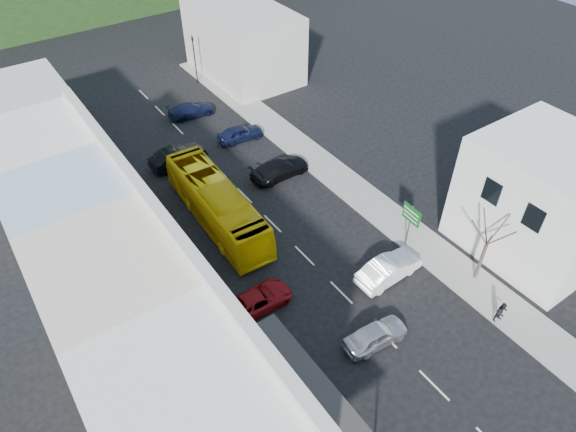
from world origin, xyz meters
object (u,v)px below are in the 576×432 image
object	(u,v)px
pedestrian_right	(502,311)
direction_sign	(409,227)
car_red	(258,299)
bus	(217,205)
traffic_signal	(195,60)
car_silver	(376,335)
car_white	(389,270)
pedestrian_left	(242,324)
street_tree	(487,244)

from	to	relation	value
pedestrian_right	direction_sign	distance (m)	8.02
car_red	direction_sign	xyz separation A→B (m)	(11.37, -1.35, 1.11)
bus	traffic_signal	distance (m)	22.57
traffic_signal	pedestrian_right	bearing A→B (deg)	85.26
car_silver	car_white	xyz separation A→B (m)	(4.13, 3.30, 0.00)
bus	car_white	distance (m)	12.98
car_silver	car_white	bearing A→B (deg)	-46.78
car_silver	pedestrian_left	world-z (taller)	pedestrian_left
pedestrian_right	street_tree	size ratio (longest dim) A/B	0.27
car_red	pedestrian_right	world-z (taller)	pedestrian_right
car_red	traffic_signal	distance (m)	31.09
street_tree	traffic_signal	xyz separation A→B (m)	(-2.20, 35.29, -0.58)
car_red	pedestrian_left	size ratio (longest dim) A/B	2.71
direction_sign	traffic_signal	size ratio (longest dim) A/B	0.71
pedestrian_right	direction_sign	size ratio (longest dim) A/B	0.47
pedestrian_left	car_white	bearing A→B (deg)	-121.96
car_white	direction_sign	distance (m)	3.58
car_white	direction_sign	world-z (taller)	direction_sign
car_red	car_silver	bearing A→B (deg)	-145.53
street_tree	car_white	bearing A→B (deg)	144.19
bus	pedestrian_right	distance (m)	20.12
street_tree	car_silver	bearing A→B (deg)	179.58
car_white	bus	bearing A→B (deg)	27.62
car_red	traffic_signal	size ratio (longest dim) A/B	0.90
car_white	pedestrian_right	world-z (taller)	pedestrian_right
traffic_signal	street_tree	bearing A→B (deg)	87.95
pedestrian_right	car_white	bearing A→B (deg)	128.86
pedestrian_left	street_tree	distance (m)	15.81
pedestrian_right	direction_sign	bearing A→B (deg)	103.63
pedestrian_left	pedestrian_right	size ratio (longest dim) A/B	1.00
direction_sign	street_tree	bearing A→B (deg)	-68.24
bus	street_tree	distance (m)	18.41
traffic_signal	car_silver	bearing A→B (deg)	73.79
car_white	street_tree	world-z (taller)	street_tree
car_silver	direction_sign	world-z (taller)	direction_sign
direction_sign	car_silver	bearing A→B (deg)	-142.95
car_red	traffic_signal	xyz separation A→B (m)	(10.77, 29.10, 1.85)
pedestrian_left	car_red	bearing A→B (deg)	-80.21
car_white	pedestrian_left	bearing A→B (deg)	78.76
car_red	direction_sign	size ratio (longest dim) A/B	1.27
car_silver	pedestrian_left	size ratio (longest dim) A/B	2.59
car_white	direction_sign	xyz separation A→B (m)	(3.06, 1.47, 1.11)
car_silver	street_tree	world-z (taller)	street_tree
pedestrian_right	traffic_signal	distance (m)	38.46
direction_sign	traffic_signal	bearing A→B (deg)	94.60
car_silver	pedestrian_right	world-z (taller)	pedestrian_right
traffic_signal	car_red	bearing A→B (deg)	64.08
car_white	car_red	bearing A→B (deg)	68.91
street_tree	traffic_signal	size ratio (longest dim) A/B	1.23
car_white	street_tree	bearing A→B (deg)	-128.11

